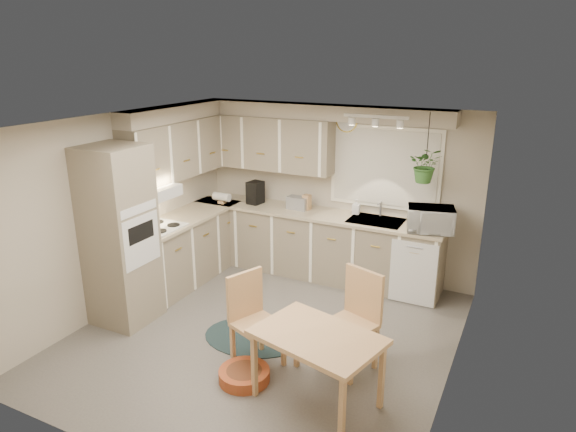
{
  "coord_description": "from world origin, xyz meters",
  "views": [
    {
      "loc": [
        2.51,
        -4.47,
        3.08
      ],
      "look_at": [
        0.02,
        0.55,
        1.27
      ],
      "focal_mm": 32.0,
      "sensor_mm": 36.0,
      "label": 1
    }
  ],
  "objects_px": {
    "dining_table": "(317,369)",
    "chair_left": "(258,322)",
    "microwave": "(431,217)",
    "pet_bed": "(244,375)",
    "braided_rug": "(254,337)",
    "chair_back": "(349,323)"
  },
  "relations": [
    {
      "from": "dining_table",
      "to": "microwave",
      "type": "bearing_deg",
      "value": 79.87
    },
    {
      "from": "chair_left",
      "to": "chair_back",
      "type": "xyz_separation_m",
      "value": [
        0.84,
        0.35,
        0.03
      ]
    },
    {
      "from": "microwave",
      "to": "dining_table",
      "type": "bearing_deg",
      "value": -115.06
    },
    {
      "from": "braided_rug",
      "to": "dining_table",
      "type": "bearing_deg",
      "value": -33.37
    },
    {
      "from": "braided_rug",
      "to": "pet_bed",
      "type": "height_order",
      "value": "pet_bed"
    },
    {
      "from": "pet_bed",
      "to": "dining_table",
      "type": "bearing_deg",
      "value": 2.15
    },
    {
      "from": "dining_table",
      "to": "braided_rug",
      "type": "relative_size",
      "value": 0.97
    },
    {
      "from": "chair_left",
      "to": "braided_rug",
      "type": "distance_m",
      "value": 0.71
    },
    {
      "from": "microwave",
      "to": "chair_back",
      "type": "bearing_deg",
      "value": -116.14
    },
    {
      "from": "chair_back",
      "to": "pet_bed",
      "type": "bearing_deg",
      "value": 58.09
    },
    {
      "from": "chair_back",
      "to": "microwave",
      "type": "distance_m",
      "value": 2.0
    },
    {
      "from": "braided_rug",
      "to": "pet_bed",
      "type": "xyz_separation_m",
      "value": [
        0.32,
        -0.73,
        0.05
      ]
    },
    {
      "from": "dining_table",
      "to": "pet_bed",
      "type": "xyz_separation_m",
      "value": [
        -0.75,
        -0.03,
        -0.29
      ]
    },
    {
      "from": "dining_table",
      "to": "chair_left",
      "type": "distance_m",
      "value": 0.82
    },
    {
      "from": "braided_rug",
      "to": "microwave",
      "type": "relative_size",
      "value": 2.03
    },
    {
      "from": "chair_left",
      "to": "microwave",
      "type": "bearing_deg",
      "value": 173.61
    },
    {
      "from": "chair_back",
      "to": "braided_rug",
      "type": "xyz_separation_m",
      "value": [
        -1.15,
        0.08,
        -0.5
      ]
    },
    {
      "from": "chair_left",
      "to": "chair_back",
      "type": "relative_size",
      "value": 0.95
    },
    {
      "from": "dining_table",
      "to": "pet_bed",
      "type": "bearing_deg",
      "value": -177.85
    },
    {
      "from": "dining_table",
      "to": "chair_left",
      "type": "relative_size",
      "value": 1.14
    },
    {
      "from": "chair_left",
      "to": "braided_rug",
      "type": "bearing_deg",
      "value": -122.44
    },
    {
      "from": "chair_back",
      "to": "dining_table",
      "type": "bearing_deg",
      "value": 102.91
    }
  ]
}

